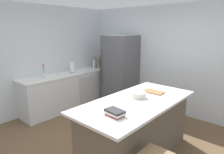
{
  "coord_description": "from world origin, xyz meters",
  "views": [
    {
      "loc": [
        2.07,
        -2.26,
        2.01
      ],
      "look_at": [
        -0.74,
        0.89,
        1.0
      ],
      "focal_mm": 31.75,
      "sensor_mm": 36.0,
      "label": 1
    }
  ],
  "objects_px": {
    "paper_towel_roll": "(72,67)",
    "cutting_board": "(153,92)",
    "cookbook_stack": "(115,113)",
    "olive_oil_bottle": "(100,63)",
    "sink_faucet": "(58,68)",
    "soda_bottle": "(94,64)",
    "refrigerator": "(120,70)",
    "vinegar_bottle": "(100,64)",
    "syrup_bottle": "(93,64)",
    "kitchen_island": "(136,127)",
    "hot_sauce_bottle": "(101,63)",
    "flower_vase": "(44,74)",
    "mixing_bowl": "(139,95)",
    "gin_bottle": "(96,64)"
  },
  "relations": [
    {
      "from": "kitchen_island",
      "to": "cookbook_stack",
      "type": "bearing_deg",
      "value": -80.68
    },
    {
      "from": "vinegar_bottle",
      "to": "cutting_board",
      "type": "relative_size",
      "value": 0.77
    },
    {
      "from": "kitchen_island",
      "to": "hot_sauce_bottle",
      "type": "height_order",
      "value": "hot_sauce_bottle"
    },
    {
      "from": "sink_faucet",
      "to": "vinegar_bottle",
      "type": "height_order",
      "value": "sink_faucet"
    },
    {
      "from": "cutting_board",
      "to": "gin_bottle",
      "type": "bearing_deg",
      "value": 158.41
    },
    {
      "from": "gin_bottle",
      "to": "mixing_bowl",
      "type": "distance_m",
      "value": 2.84
    },
    {
      "from": "sink_faucet",
      "to": "paper_towel_roll",
      "type": "bearing_deg",
      "value": 79.91
    },
    {
      "from": "sink_faucet",
      "to": "olive_oil_bottle",
      "type": "xyz_separation_m",
      "value": [
        0.03,
        1.46,
        -0.03
      ]
    },
    {
      "from": "olive_oil_bottle",
      "to": "vinegar_bottle",
      "type": "height_order",
      "value": "olive_oil_bottle"
    },
    {
      "from": "sink_faucet",
      "to": "hot_sauce_bottle",
      "type": "bearing_deg",
      "value": 90.92
    },
    {
      "from": "flower_vase",
      "to": "cookbook_stack",
      "type": "bearing_deg",
      "value": -10.64
    },
    {
      "from": "kitchen_island",
      "to": "paper_towel_roll",
      "type": "xyz_separation_m",
      "value": [
        -2.49,
        0.65,
        0.58
      ]
    },
    {
      "from": "olive_oil_bottle",
      "to": "cookbook_stack",
      "type": "xyz_separation_m",
      "value": [
        2.64,
        -2.37,
        -0.07
      ]
    },
    {
      "from": "refrigerator",
      "to": "syrup_bottle",
      "type": "relative_size",
      "value": 6.65
    },
    {
      "from": "hot_sauce_bottle",
      "to": "vinegar_bottle",
      "type": "height_order",
      "value": "vinegar_bottle"
    },
    {
      "from": "refrigerator",
      "to": "olive_oil_bottle",
      "type": "relative_size",
      "value": 5.82
    },
    {
      "from": "cookbook_stack",
      "to": "olive_oil_bottle",
      "type": "bearing_deg",
      "value": 138.02
    },
    {
      "from": "paper_towel_roll",
      "to": "cutting_board",
      "type": "height_order",
      "value": "paper_towel_roll"
    },
    {
      "from": "syrup_bottle",
      "to": "cutting_board",
      "type": "height_order",
      "value": "syrup_bottle"
    },
    {
      "from": "gin_bottle",
      "to": "kitchen_island",
      "type": "bearing_deg",
      "value": -31.07
    },
    {
      "from": "kitchen_island",
      "to": "hot_sauce_bottle",
      "type": "xyz_separation_m",
      "value": [
        -2.58,
        1.82,
        0.53
      ]
    },
    {
      "from": "paper_towel_roll",
      "to": "soda_bottle",
      "type": "bearing_deg",
      "value": 83.86
    },
    {
      "from": "paper_towel_roll",
      "to": "gin_bottle",
      "type": "xyz_separation_m",
      "value": [
        -0.05,
        0.87,
        -0.02
      ]
    },
    {
      "from": "sink_faucet",
      "to": "mixing_bowl",
      "type": "relative_size",
      "value": 1.3
    },
    {
      "from": "flower_vase",
      "to": "hot_sauce_bottle",
      "type": "distance_m",
      "value": 1.99
    },
    {
      "from": "syrup_bottle",
      "to": "kitchen_island",
      "type": "bearing_deg",
      "value": -29.15
    },
    {
      "from": "paper_towel_roll",
      "to": "syrup_bottle",
      "type": "height_order",
      "value": "paper_towel_roll"
    },
    {
      "from": "syrup_bottle",
      "to": "cutting_board",
      "type": "xyz_separation_m",
      "value": [
        2.54,
        -0.89,
        -0.09
      ]
    },
    {
      "from": "vinegar_bottle",
      "to": "soda_bottle",
      "type": "relative_size",
      "value": 0.88
    },
    {
      "from": "sink_faucet",
      "to": "cookbook_stack",
      "type": "bearing_deg",
      "value": -18.96
    },
    {
      "from": "cookbook_stack",
      "to": "soda_bottle",
      "type": "bearing_deg",
      "value": 141.74
    },
    {
      "from": "paper_towel_roll",
      "to": "mixing_bowl",
      "type": "bearing_deg",
      "value": -12.06
    },
    {
      "from": "syrup_bottle",
      "to": "hot_sauce_bottle",
      "type": "bearing_deg",
      "value": 93.79
    },
    {
      "from": "paper_towel_roll",
      "to": "olive_oil_bottle",
      "type": "xyz_separation_m",
      "value": [
        -0.04,
        1.06,
        -0.01
      ]
    },
    {
      "from": "cookbook_stack",
      "to": "mixing_bowl",
      "type": "relative_size",
      "value": 1.15
    },
    {
      "from": "flower_vase",
      "to": "cutting_board",
      "type": "distance_m",
      "value": 2.55
    },
    {
      "from": "olive_oil_bottle",
      "to": "syrup_bottle",
      "type": "xyz_separation_m",
      "value": [
        -0.03,
        -0.29,
        -0.01
      ]
    },
    {
      "from": "flower_vase",
      "to": "syrup_bottle",
      "type": "bearing_deg",
      "value": 92.9
    },
    {
      "from": "sink_faucet",
      "to": "gin_bottle",
      "type": "distance_m",
      "value": 1.27
    },
    {
      "from": "refrigerator",
      "to": "vinegar_bottle",
      "type": "distance_m",
      "value": 0.79
    },
    {
      "from": "olive_oil_bottle",
      "to": "mixing_bowl",
      "type": "distance_m",
      "value": 2.93
    },
    {
      "from": "vinegar_bottle",
      "to": "kitchen_island",
      "type": "bearing_deg",
      "value": -33.52
    },
    {
      "from": "olive_oil_bottle",
      "to": "soda_bottle",
      "type": "distance_m",
      "value": 0.4
    },
    {
      "from": "refrigerator",
      "to": "cutting_board",
      "type": "bearing_deg",
      "value": -33.71
    },
    {
      "from": "hot_sauce_bottle",
      "to": "cutting_board",
      "type": "relative_size",
      "value": 0.57
    },
    {
      "from": "gin_bottle",
      "to": "soda_bottle",
      "type": "height_order",
      "value": "soda_bottle"
    },
    {
      "from": "refrigerator",
      "to": "paper_towel_roll",
      "type": "distance_m",
      "value": 1.28
    },
    {
      "from": "refrigerator",
      "to": "cutting_board",
      "type": "distance_m",
      "value": 1.99
    },
    {
      "from": "sink_faucet",
      "to": "cutting_board",
      "type": "height_order",
      "value": "sink_faucet"
    },
    {
      "from": "hot_sauce_bottle",
      "to": "vinegar_bottle",
      "type": "xyz_separation_m",
      "value": [
        0.12,
        -0.19,
        0.03
      ]
    }
  ]
}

